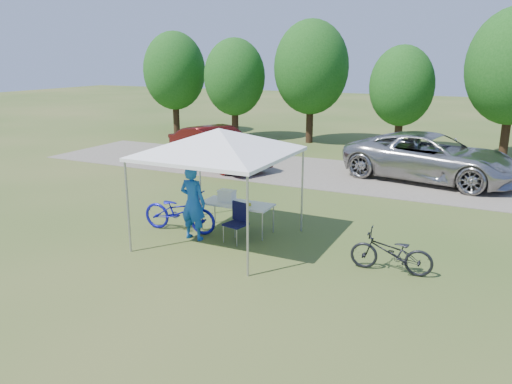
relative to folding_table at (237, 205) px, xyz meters
The scene contains 13 objects.
ground 1.05m from the folding_table, 92.94° to the right, with size 100.00×100.00×0.00m, color #2D5119.
gravel_strip 7.25m from the folding_table, 90.32° to the left, with size 24.00×5.00×0.02m, color gray.
canopy 2.10m from the folding_table, 92.94° to the right, with size 4.53×4.53×3.00m.
treeline 13.57m from the folding_table, 91.45° to the left, with size 24.89×4.28×6.30m.
folding_table is the anchor object (origin of this frame).
folding_chair 0.68m from the folding_table, 60.58° to the right, with size 0.57×0.59×0.93m.
cooler 0.35m from the folding_table, behind, with size 0.42×0.28×0.30m.
ice_cream_cup 0.38m from the folding_table, ahead, with size 0.08×0.08×0.06m, color gold.
cyclist 1.20m from the folding_table, 126.43° to the right, with size 0.67×0.44×1.84m, color #1652B6.
bike_blue 1.47m from the folding_table, 154.09° to the right, with size 0.70×2.00×1.05m, color #111199.
bike_dark 4.10m from the folding_table, 11.61° to the right, with size 0.58×1.67×0.88m, color black.
minivan 8.57m from the folding_table, 64.71° to the left, with size 2.77×6.01×1.67m, color #AEACA9.
sedan 7.70m from the folding_table, 124.04° to the left, with size 1.67×4.78×1.58m, color #460C0B.
Camera 1 is at (5.74, -9.79, 4.32)m, focal length 35.00 mm.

